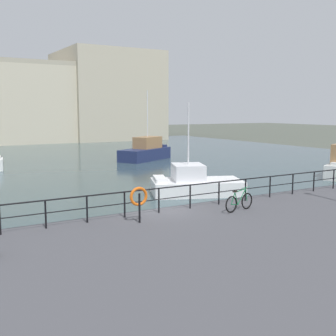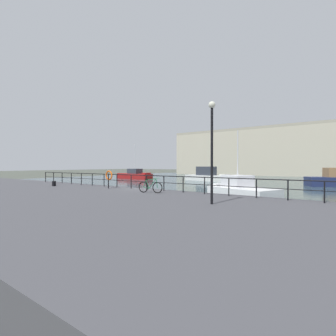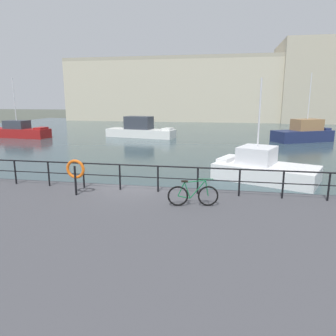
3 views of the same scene
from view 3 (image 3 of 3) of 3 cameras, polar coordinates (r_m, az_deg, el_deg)
name	(u,v)px [view 3 (image 3 of 3)]	position (r m, az deg, el deg)	size (l,w,h in m)	color
ground_plane	(135,207)	(14.00, -5.92, -7.06)	(240.00, 240.00, 0.00)	#4C5147
water_basin	(198,134)	(43.26, 5.43, 6.18)	(80.00, 60.00, 0.01)	#33474C
quay_promenade	(58,278)	(8.33, -19.31, -18.22)	(56.00, 13.00, 1.00)	#47474C
harbor_building	(239,89)	(71.75, 12.76, 13.70)	(61.25, 16.97, 15.78)	#C1B79E
moored_harbor_tender	(304,133)	(38.23, 23.32, 5.84)	(6.99, 5.35, 7.39)	navy
moored_white_yacht	(17,131)	(43.17, -25.65, 6.03)	(8.62, 2.93, 7.07)	maroon
moored_green_narrowboat	(140,130)	(39.18, -5.03, 6.90)	(8.86, 3.82, 2.55)	white
moored_small_launch	(263,168)	(19.17, 16.84, -0.08)	(6.35, 4.89, 5.79)	white
quay_railing	(139,173)	(12.71, -5.34, -0.91)	(27.07, 0.07, 1.08)	black
parked_bicycle	(193,195)	(10.98, 4.54, -4.93)	(1.75, 0.39, 0.98)	black
life_ring_stand	(75,170)	(12.58, -16.40, -0.40)	(0.75, 0.16, 1.40)	black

